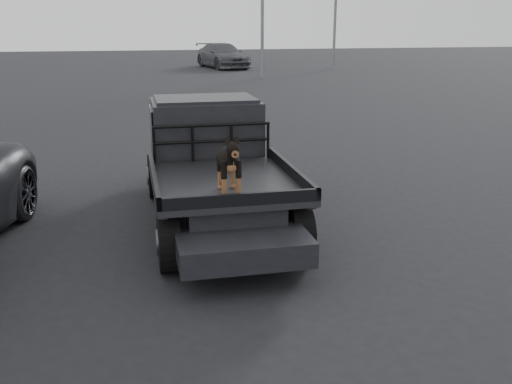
{
  "coord_description": "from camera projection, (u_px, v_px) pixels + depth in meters",
  "views": [
    {
      "loc": [
        -0.74,
        -5.86,
        2.97
      ],
      "look_at": [
        0.52,
        -0.12,
        1.22
      ],
      "focal_mm": 40.0,
      "sensor_mm": 36.0,
      "label": 1
    }
  ],
  "objects": [
    {
      "name": "ground",
      "position": [
        209.0,
        294.0,
        6.48
      ],
      "size": [
        120.0,
        120.0,
        0.0
      ],
      "primitive_type": "plane",
      "color": "black",
      "rests_on": "ground"
    },
    {
      "name": "flatbed_ute",
      "position": [
        215.0,
        193.0,
        8.75
      ],
      "size": [
        2.0,
        5.4,
        0.92
      ],
      "primitive_type": null,
      "color": "black",
      "rests_on": "ground"
    },
    {
      "name": "ute_cab",
      "position": [
        206.0,
        124.0,
        9.38
      ],
      "size": [
        1.72,
        1.3,
        0.88
      ],
      "primitive_type": null,
      "color": "black",
      "rests_on": "flatbed_ute"
    },
    {
      "name": "headache_rack",
      "position": [
        212.0,
        143.0,
        8.73
      ],
      "size": [
        1.8,
        0.08,
        0.55
      ],
      "primitive_type": null,
      "color": "black",
      "rests_on": "flatbed_ute"
    },
    {
      "name": "dog",
      "position": [
        229.0,
        164.0,
        7.06
      ],
      "size": [
        0.32,
        0.6,
        0.74
      ],
      "primitive_type": null,
      "color": "black",
      "rests_on": "flatbed_ute"
    },
    {
      "name": "distant_car_b",
      "position": [
        223.0,
        56.0,
        38.46
      ],
      "size": [
        3.39,
        5.92,
        1.62
      ],
      "primitive_type": "imported",
      "rotation": [
        0.0,
        0.0,
        0.21
      ],
      "color": "#49494E",
      "rests_on": "ground"
    }
  ]
}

